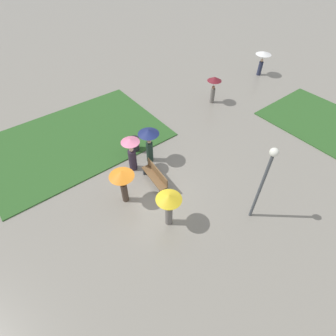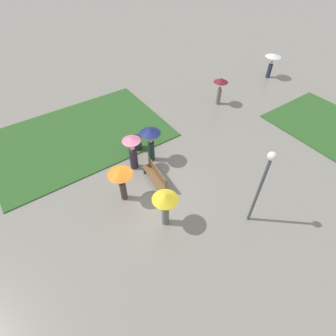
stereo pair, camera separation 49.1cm
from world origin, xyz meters
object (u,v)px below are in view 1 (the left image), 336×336
object	(u,v)px
trash_bin	(135,144)
lone_walker_mid_plaza	(214,84)
park_bench	(156,176)
crowd_person_yellow	(169,203)
crowd_person_orange	(122,178)
lone_walker_far_path	(263,57)
crowd_person_pink	(132,151)
crowd_person_navy	(149,139)
lamp_post	(265,176)

from	to	relation	value
trash_bin	lone_walker_mid_plaza	bearing A→B (deg)	98.01
park_bench	crowd_person_yellow	distance (m)	2.51
crowd_person_orange	lone_walker_mid_plaza	distance (m)	9.74
lone_walker_far_path	crowd_person_pink	bearing A→B (deg)	115.78
crowd_person_orange	lone_walker_mid_plaza	bearing A→B (deg)	103.17
crowd_person_yellow	crowd_person_pink	xyz separation A→B (m)	(-3.66, 0.58, -0.21)
crowd_person_yellow	lone_walker_far_path	distance (m)	15.45
crowd_person_yellow	crowd_person_pink	world-z (taller)	crowd_person_pink
crowd_person_navy	trash_bin	bearing A→B (deg)	157.37
park_bench	crowd_person_pink	xyz separation A→B (m)	(-1.49, -0.32, 0.69)
lone_walker_far_path	lone_walker_mid_plaza	bearing A→B (deg)	110.57
lone_walker_far_path	lone_walker_mid_plaza	distance (m)	5.86
park_bench	crowd_person_yellow	xyz separation A→B (m)	(2.16, -0.90, 0.90)
park_bench	crowd_person_yellow	size ratio (longest dim) A/B	0.99
trash_bin	crowd_person_pink	size ratio (longest dim) A/B	0.43
crowd_person_pink	lone_walker_far_path	bearing A→B (deg)	75.28
lamp_post	lone_walker_far_path	bearing A→B (deg)	126.82
crowd_person_navy	crowd_person_pink	world-z (taller)	crowd_person_navy
park_bench	lone_walker_mid_plaza	xyz separation A→B (m)	(-3.58, 7.35, 0.89)
park_bench	crowd_person_orange	size ratio (longest dim) A/B	0.97
crowd_person_yellow	lone_walker_mid_plaza	bearing A→B (deg)	-104.76
park_bench	crowd_person_orange	world-z (taller)	crowd_person_orange
crowd_person_navy	crowd_person_orange	distance (m)	2.83
park_bench	trash_bin	xyz separation A→B (m)	(-2.62, 0.51, -0.05)
crowd_person_orange	crowd_person_yellow	xyz separation A→B (m)	(2.16, 0.80, -0.09)
crowd_person_yellow	crowd_person_navy	bearing A→B (deg)	-73.47
crowd_person_orange	lone_walker_mid_plaza	size ratio (longest dim) A/B	1.02
crowd_person_yellow	lone_walker_mid_plaza	size ratio (longest dim) A/B	1.00
park_bench	crowd_person_navy	size ratio (longest dim) A/B	0.91
trash_bin	crowd_person_navy	xyz separation A→B (m)	(1.14, 0.20, 0.99)
park_bench	crowd_person_yellow	bearing A→B (deg)	-16.74
crowd_person_pink	lone_walker_mid_plaza	distance (m)	7.95
lone_walker_mid_plaza	crowd_person_navy	bearing A→B (deg)	11.88
lamp_post	lone_walker_mid_plaza	size ratio (longest dim) A/B	2.11
crowd_person_pink	lone_walker_mid_plaza	world-z (taller)	crowd_person_pink
lone_walker_far_path	lone_walker_mid_plaza	xyz separation A→B (m)	(0.63, -5.83, -0.02)
lone_walker_far_path	trash_bin	bearing A→B (deg)	111.56
park_bench	crowd_person_yellow	world-z (taller)	crowd_person_yellow
trash_bin	lamp_post	bearing A→B (deg)	13.52
crowd_person_navy	crowd_person_orange	bearing A→B (deg)	-90.85
lamp_post	crowd_person_yellow	world-z (taller)	lamp_post
lamp_post	crowd_person_pink	xyz separation A→B (m)	(-5.56, -2.44, -1.35)
park_bench	trash_bin	distance (m)	2.67
trash_bin	crowd_person_pink	bearing A→B (deg)	-36.50
lone_walker_mid_plaza	lamp_post	bearing A→B (deg)	49.94
crowd_person_navy	lone_walker_mid_plaza	size ratio (longest dim) A/B	1.09
crowd_person_pink	lone_walker_far_path	world-z (taller)	crowd_person_pink
lamp_post	lone_walker_mid_plaza	xyz separation A→B (m)	(-7.65, 5.23, -1.16)
crowd_person_navy	crowd_person_orange	xyz separation A→B (m)	(1.48, -2.41, 0.04)
crowd_person_yellow	lone_walker_far_path	xyz separation A→B (m)	(-6.38, 14.08, 0.01)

